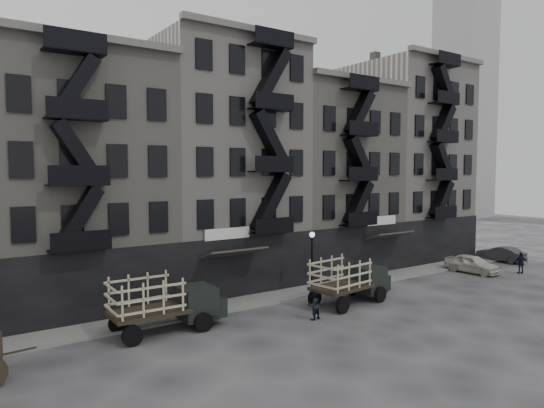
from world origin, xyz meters
TOP-DOWN VIEW (x-y plane):
  - ground at (0.00, 0.00)m, footprint 140.00×140.00m
  - sidewalk at (0.00, 3.75)m, footprint 55.00×2.50m
  - building_midwest at (-10.00, 9.83)m, footprint 10.00×11.35m
  - building_center at (-0.00, 9.82)m, footprint 10.00×11.35m
  - building_mideast at (10.00, 9.83)m, footprint 10.00×11.35m
  - building_east at (20.00, 9.82)m, footprint 10.00×11.35m
  - lamp_post at (3.00, 2.60)m, footprint 0.36×0.36m
  - distant_tower at (60.00, 30.00)m, footprint 8.00×8.00m
  - stake_truck_west at (-7.58, 1.55)m, footprint 5.94×2.54m
  - stake_truck_east at (3.96, 0.02)m, footprint 6.04×3.00m
  - car_east at (18.40, 0.97)m, footprint 2.06×4.44m
  - car_far at (25.00, 2.36)m, footprint 1.66×4.25m
  - pedestrian_mid at (-0.04, -1.23)m, footprint 0.88×0.72m
  - policeman at (21.38, -1.43)m, footprint 1.05×0.95m

SIDE VIEW (x-z plane):
  - ground at x=0.00m, z-range 0.00..0.00m
  - sidewalk at x=0.00m, z-range 0.00..0.15m
  - car_far at x=25.00m, z-range 0.00..1.38m
  - car_east at x=18.40m, z-range 0.00..1.47m
  - pedestrian_mid at x=-0.04m, z-range 0.00..1.67m
  - policeman at x=21.38m, z-range 0.00..1.72m
  - stake_truck_east at x=3.96m, z-range 0.21..3.13m
  - stake_truck_west at x=-7.58m, z-range 0.21..3.17m
  - lamp_post at x=3.00m, z-range 0.64..4.92m
  - building_midwest at x=-10.00m, z-range -0.60..15.60m
  - building_mideast at x=10.00m, z-range -0.60..15.60m
  - building_center at x=0.00m, z-range -0.60..17.60m
  - building_east at x=20.00m, z-range -0.60..18.60m
  - distant_tower at x=60.00m, z-range 0.76..66.76m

